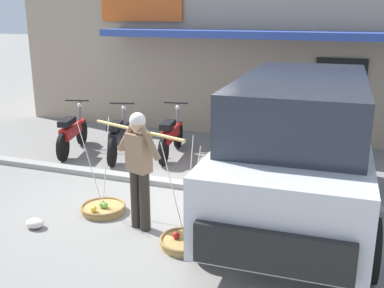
{
  "coord_description": "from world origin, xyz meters",
  "views": [
    {
      "loc": [
        3.14,
        -6.27,
        2.99
      ],
      "look_at": [
        0.59,
        0.6,
        0.85
      ],
      "focal_mm": 42.53,
      "sensor_mm": 36.0,
      "label": 1
    }
  ],
  "objects_px": {
    "motorcycle_nearest_shop": "(72,133)",
    "plastic_litter_bag": "(35,223)",
    "fruit_vendor": "(139,163)",
    "motorcycle_end_of_row": "(220,144)",
    "motorcycle_third_in_row": "(171,136)",
    "parked_truck": "(299,144)",
    "fruit_basket_right_side": "(185,241)",
    "fruit_basket_left_side": "(103,208)",
    "motorcycle_second_in_row": "(118,137)"
  },
  "relations": [
    {
      "from": "motorcycle_nearest_shop",
      "to": "plastic_litter_bag",
      "type": "distance_m",
      "value": 3.67
    },
    {
      "from": "fruit_vendor",
      "to": "motorcycle_end_of_row",
      "type": "xyz_separation_m",
      "value": [
        0.26,
        3.05,
        -0.52
      ]
    },
    {
      "from": "motorcycle_third_in_row",
      "to": "parked_truck",
      "type": "relative_size",
      "value": 0.37
    },
    {
      "from": "fruit_basket_right_side",
      "to": "plastic_litter_bag",
      "type": "distance_m",
      "value": 2.23
    },
    {
      "from": "fruit_basket_right_side",
      "to": "motorcycle_end_of_row",
      "type": "xyz_separation_m",
      "value": [
        -0.53,
        3.32,
        0.38
      ]
    },
    {
      "from": "fruit_basket_right_side",
      "to": "motorcycle_third_in_row",
      "type": "bearing_deg",
      "value": 115.63
    },
    {
      "from": "motorcycle_nearest_shop",
      "to": "motorcycle_third_in_row",
      "type": "relative_size",
      "value": 0.98
    },
    {
      "from": "fruit_basket_right_side",
      "to": "plastic_litter_bag",
      "type": "xyz_separation_m",
      "value": [
        -2.22,
        -0.26,
        -0.0
      ]
    },
    {
      "from": "motorcycle_end_of_row",
      "to": "plastic_litter_bag",
      "type": "relative_size",
      "value": 6.48
    },
    {
      "from": "fruit_basket_left_side",
      "to": "motorcycle_third_in_row",
      "type": "relative_size",
      "value": 0.8
    },
    {
      "from": "fruit_vendor",
      "to": "motorcycle_second_in_row",
      "type": "xyz_separation_m",
      "value": [
        -1.92,
        2.81,
        -0.52
      ]
    },
    {
      "from": "motorcycle_third_in_row",
      "to": "parked_truck",
      "type": "height_order",
      "value": "parked_truck"
    },
    {
      "from": "fruit_vendor",
      "to": "motorcycle_nearest_shop",
      "type": "bearing_deg",
      "value": 137.78
    },
    {
      "from": "parked_truck",
      "to": "motorcycle_end_of_row",
      "type": "bearing_deg",
      "value": 133.33
    },
    {
      "from": "fruit_basket_left_side",
      "to": "motorcycle_second_in_row",
      "type": "relative_size",
      "value": 0.82
    },
    {
      "from": "motorcycle_third_in_row",
      "to": "parked_truck",
      "type": "distance_m",
      "value": 3.63
    },
    {
      "from": "fruit_vendor",
      "to": "motorcycle_third_in_row",
      "type": "bearing_deg",
      "value": 105.54
    },
    {
      "from": "fruit_basket_right_side",
      "to": "motorcycle_second_in_row",
      "type": "distance_m",
      "value": 4.12
    },
    {
      "from": "fruit_vendor",
      "to": "fruit_basket_right_side",
      "type": "relative_size",
      "value": 1.17
    },
    {
      "from": "fruit_vendor",
      "to": "motorcycle_nearest_shop",
      "type": "height_order",
      "value": "fruit_vendor"
    },
    {
      "from": "motorcycle_third_in_row",
      "to": "fruit_vendor",
      "type": "bearing_deg",
      "value": -74.46
    },
    {
      "from": "fruit_vendor",
      "to": "plastic_litter_bag",
      "type": "relative_size",
      "value": 6.05
    },
    {
      "from": "fruit_vendor",
      "to": "motorcycle_second_in_row",
      "type": "distance_m",
      "value": 3.45
    },
    {
      "from": "motorcycle_nearest_shop",
      "to": "motorcycle_second_in_row",
      "type": "distance_m",
      "value": 1.11
    },
    {
      "from": "motorcycle_nearest_shop",
      "to": "fruit_basket_left_side",
      "type": "bearing_deg",
      "value": -47.87
    },
    {
      "from": "fruit_basket_right_side",
      "to": "parked_truck",
      "type": "distance_m",
      "value": 2.18
    },
    {
      "from": "parked_truck",
      "to": "plastic_litter_bag",
      "type": "relative_size",
      "value": 17.38
    },
    {
      "from": "fruit_basket_right_side",
      "to": "motorcycle_end_of_row",
      "type": "bearing_deg",
      "value": 99.09
    },
    {
      "from": "fruit_vendor",
      "to": "plastic_litter_bag",
      "type": "height_order",
      "value": "fruit_vendor"
    },
    {
      "from": "fruit_basket_left_side",
      "to": "fruit_basket_right_side",
      "type": "relative_size",
      "value": 1.0
    },
    {
      "from": "motorcycle_third_in_row",
      "to": "plastic_litter_bag",
      "type": "distance_m",
      "value": 3.85
    },
    {
      "from": "motorcycle_nearest_shop",
      "to": "plastic_litter_bag",
      "type": "relative_size",
      "value": 6.34
    },
    {
      "from": "fruit_basket_right_side",
      "to": "motorcycle_nearest_shop",
      "type": "distance_m",
      "value": 4.89
    },
    {
      "from": "motorcycle_second_in_row",
      "to": "parked_truck",
      "type": "height_order",
      "value": "parked_truck"
    },
    {
      "from": "fruit_vendor",
      "to": "plastic_litter_bag",
      "type": "distance_m",
      "value": 1.77
    },
    {
      "from": "fruit_basket_left_side",
      "to": "fruit_basket_right_side",
      "type": "xyz_separation_m",
      "value": [
        1.58,
        -0.54,
        0.0
      ]
    },
    {
      "from": "fruit_basket_right_side",
      "to": "motorcycle_third_in_row",
      "type": "height_order",
      "value": "fruit_basket_right_side"
    },
    {
      "from": "motorcycle_second_in_row",
      "to": "parked_truck",
      "type": "xyz_separation_m",
      "value": [
        3.92,
        -1.61,
        0.68
      ]
    },
    {
      "from": "motorcycle_third_in_row",
      "to": "plastic_litter_bag",
      "type": "bearing_deg",
      "value": -97.85
    },
    {
      "from": "fruit_vendor",
      "to": "motorcycle_third_in_row",
      "type": "relative_size",
      "value": 0.94
    },
    {
      "from": "fruit_vendor",
      "to": "fruit_basket_right_side",
      "type": "bearing_deg",
      "value": -19.03
    },
    {
      "from": "plastic_litter_bag",
      "to": "motorcycle_end_of_row",
      "type": "bearing_deg",
      "value": 64.76
    },
    {
      "from": "fruit_basket_left_side",
      "to": "motorcycle_end_of_row",
      "type": "xyz_separation_m",
      "value": [
        1.04,
        2.78,
        0.38
      ]
    },
    {
      "from": "fruit_basket_left_side",
      "to": "fruit_basket_right_side",
      "type": "height_order",
      "value": "same"
    },
    {
      "from": "fruit_vendor",
      "to": "fruit_basket_left_side",
      "type": "xyz_separation_m",
      "value": [
        -0.79,
        0.27,
        -0.9
      ]
    },
    {
      "from": "motorcycle_end_of_row",
      "to": "fruit_vendor",
      "type": "bearing_deg",
      "value": -94.82
    },
    {
      "from": "motorcycle_third_in_row",
      "to": "fruit_basket_left_side",
      "type": "bearing_deg",
      "value": -87.69
    },
    {
      "from": "motorcycle_nearest_shop",
      "to": "motorcycle_second_in_row",
      "type": "relative_size",
      "value": 1.0
    },
    {
      "from": "motorcycle_second_in_row",
      "to": "motorcycle_end_of_row",
      "type": "relative_size",
      "value": 0.98
    },
    {
      "from": "fruit_basket_right_side",
      "to": "motorcycle_third_in_row",
      "type": "xyz_separation_m",
      "value": [
        -1.7,
        3.54,
        0.38
      ]
    }
  ]
}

